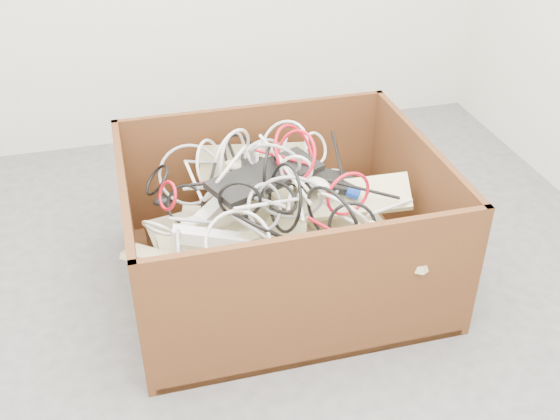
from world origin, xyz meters
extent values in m
plane|color=#49494B|center=(0.00, 0.00, 0.00)|extent=(3.00, 3.00, 0.00)
cube|color=#432210|center=(0.10, 0.22, 0.01)|extent=(1.09, 0.91, 0.03)
cube|color=#432210|center=(0.10, 0.66, 0.26)|extent=(1.09, 0.02, 0.52)
cube|color=#432210|center=(0.10, -0.22, 0.26)|extent=(1.09, 0.03, 0.52)
cube|color=#432210|center=(0.63, 0.22, 0.26)|extent=(0.02, 0.86, 0.52)
cube|color=#432210|center=(-0.43, 0.22, 0.26)|extent=(0.03, 0.86, 0.52)
cube|color=#B9B189|center=(0.10, 0.24, 0.08)|extent=(0.96, 0.83, 0.18)
cube|color=#B9B189|center=(0.01, 0.17, 0.17)|extent=(0.69, 0.62, 0.19)
cube|color=beige|center=(-0.13, 0.29, 0.18)|extent=(0.44, 0.19, 0.06)
cube|color=beige|center=(0.25, 0.35, 0.18)|extent=(0.36, 0.43, 0.18)
cube|color=beige|center=(0.05, 0.06, 0.21)|extent=(0.29, 0.45, 0.12)
cube|color=beige|center=(-0.26, 0.06, 0.25)|extent=(0.44, 0.32, 0.16)
cube|color=beige|center=(0.35, -0.05, 0.27)|extent=(0.39, 0.41, 0.16)
cube|color=beige|center=(0.07, 0.55, 0.33)|extent=(0.44, 0.11, 0.17)
cube|color=beige|center=(-0.01, 0.24, 0.26)|extent=(0.32, 0.42, 0.21)
cube|color=beige|center=(0.37, 0.23, 0.32)|extent=(0.44, 0.26, 0.15)
cube|color=black|center=(0.19, 0.32, 0.38)|extent=(0.44, 0.22, 0.13)
cube|color=black|center=(0.05, 0.24, 0.45)|extent=(0.45, 0.33, 0.06)
ellipsoid|color=beige|center=(-0.22, 0.21, 0.32)|extent=(0.11, 0.09, 0.03)
ellipsoid|color=beige|center=(0.36, 0.37, 0.33)|extent=(0.10, 0.11, 0.03)
ellipsoid|color=beige|center=(-0.06, -0.02, 0.32)|extent=(0.10, 0.07, 0.03)
ellipsoid|color=beige|center=(0.20, 0.12, 0.46)|extent=(0.09, 0.11, 0.03)
ellipsoid|color=beige|center=(-0.02, 0.41, 0.41)|extent=(0.11, 0.10, 0.03)
ellipsoid|color=black|center=(0.39, -0.03, 0.29)|extent=(0.10, 0.06, 0.03)
ellipsoid|color=black|center=(-0.29, 0.45, 0.28)|extent=(0.11, 0.09, 0.03)
cube|color=silver|center=(-0.10, 0.29, 0.35)|extent=(0.24, 0.20, 0.11)
cube|color=silver|center=(-0.16, 0.08, 0.33)|extent=(0.30, 0.12, 0.10)
cube|color=#0B31AC|center=(0.36, 0.20, 0.35)|extent=(0.06, 0.06, 0.03)
torus|color=silver|center=(-0.03, 0.45, 0.43)|extent=(0.23, 0.20, 0.30)
torus|color=red|center=(0.16, 0.25, 0.51)|extent=(0.16, 0.22, 0.19)
torus|color=black|center=(-0.23, 0.31, 0.34)|extent=(0.18, 0.13, 0.16)
torus|color=silver|center=(0.31, 0.50, 0.39)|extent=(0.16, 0.11, 0.17)
torus|color=silver|center=(-0.11, 0.51, 0.37)|extent=(0.17, 0.24, 0.27)
torus|color=silver|center=(0.19, 0.51, 0.41)|extent=(0.19, 0.24, 0.24)
torus|color=silver|center=(0.09, 0.44, 0.38)|extent=(0.11, 0.23, 0.25)
torus|color=#98989D|center=(0.10, 0.10, 0.44)|extent=(0.30, 0.12, 0.29)
torus|color=#98989D|center=(-0.29, -0.01, 0.33)|extent=(0.05, 0.30, 0.30)
torus|color=silver|center=(-0.02, 0.48, 0.38)|extent=(0.19, 0.27, 0.32)
torus|color=black|center=(0.02, 0.50, 0.38)|extent=(0.21, 0.24, 0.19)
torus|color=silver|center=(0.33, -0.08, 0.33)|extent=(0.05, 0.17, 0.18)
torus|color=#98989D|center=(0.08, 0.40, 0.41)|extent=(0.18, 0.12, 0.18)
torus|color=red|center=(-0.29, 0.31, 0.38)|extent=(0.08, 0.15, 0.14)
torus|color=red|center=(0.18, 0.33, 0.47)|extent=(0.25, 0.24, 0.22)
torus|color=silver|center=(-0.08, 0.31, 0.44)|extent=(0.26, 0.25, 0.26)
torus|color=silver|center=(0.26, 0.03, 0.40)|extent=(0.20, 0.28, 0.23)
torus|color=#98989D|center=(0.04, 0.35, 0.45)|extent=(0.10, 0.14, 0.12)
torus|color=black|center=(0.07, 0.25, 0.47)|extent=(0.11, 0.20, 0.22)
torus|color=silver|center=(0.15, 0.20, 0.48)|extent=(0.16, 0.07, 0.16)
torus|color=black|center=(0.08, 0.10, 0.44)|extent=(0.08, 0.33, 0.32)
torus|color=#98989D|center=(0.08, 0.47, 0.39)|extent=(0.24, 0.09, 0.23)
torus|color=silver|center=(-0.34, 0.22, 0.31)|extent=(0.15, 0.13, 0.12)
torus|color=black|center=(-0.02, 0.04, 0.38)|extent=(0.20, 0.24, 0.22)
torus|color=black|center=(-0.07, 0.10, 0.46)|extent=(0.20, 0.07, 0.20)
torus|color=silver|center=(-0.11, -0.05, 0.40)|extent=(0.26, 0.18, 0.20)
torus|color=#98989D|center=(0.01, 0.08, 0.43)|extent=(0.17, 0.16, 0.21)
torus|color=#98989D|center=(0.09, 0.26, 0.49)|extent=(0.19, 0.17, 0.22)
torus|color=black|center=(0.06, 0.10, 0.45)|extent=(0.17, 0.18, 0.10)
torus|color=red|center=(0.30, 0.09, 0.42)|extent=(0.23, 0.05, 0.24)
torus|color=black|center=(0.28, -0.02, 0.37)|extent=(0.21, 0.13, 0.19)
torus|color=red|center=(-0.24, -0.08, 0.31)|extent=(0.22, 0.20, 0.26)
torus|color=black|center=(-0.31, 0.45, 0.37)|extent=(0.11, 0.15, 0.12)
torus|color=black|center=(0.20, -0.04, 0.43)|extent=(0.14, 0.25, 0.26)
torus|color=#98989D|center=(-0.19, 0.48, 0.35)|extent=(0.34, 0.24, 0.25)
cylinder|color=black|center=(-0.02, 0.50, 0.41)|extent=(0.02, 0.14, 0.04)
cylinder|color=#98989D|center=(-0.13, 0.55, 0.36)|extent=(0.13, 0.07, 0.02)
cylinder|color=black|center=(0.38, 0.42, 0.39)|extent=(0.05, 0.23, 0.09)
cylinder|color=black|center=(-0.12, 0.35, 0.44)|extent=(0.09, 0.21, 0.06)
cylinder|color=#98989D|center=(0.14, 0.36, 0.44)|extent=(0.10, 0.20, 0.08)
cylinder|color=#98989D|center=(-0.05, 0.02, 0.40)|extent=(0.12, 0.15, 0.05)
cylinder|color=silver|center=(0.10, 0.12, 0.42)|extent=(0.06, 0.13, 0.03)
cylinder|color=#98989D|center=(0.00, 0.08, 0.46)|extent=(0.09, 0.24, 0.10)
cylinder|color=red|center=(0.23, -0.02, 0.35)|extent=(0.18, 0.14, 0.09)
cylinder|color=silver|center=(0.13, 0.07, 0.41)|extent=(0.04, 0.14, 0.04)
cylinder|color=silver|center=(0.01, 0.05, 0.46)|extent=(0.25, 0.12, 0.08)
cylinder|color=silver|center=(0.46, 0.10, 0.34)|extent=(0.19, 0.07, 0.02)
cylinder|color=black|center=(-0.09, 0.32, 0.39)|extent=(0.24, 0.04, 0.02)
cylinder|color=silver|center=(-0.19, 0.37, 0.39)|extent=(0.04, 0.20, 0.06)
cylinder|color=silver|center=(0.12, 0.17, 0.47)|extent=(0.06, 0.27, 0.06)
cylinder|color=#98989D|center=(-0.23, 0.16, 0.37)|extent=(0.15, 0.02, 0.05)
cylinder|color=silver|center=(0.12, 0.27, 0.48)|extent=(0.12, 0.27, 0.11)
cylinder|color=red|center=(-0.11, 0.27, 0.41)|extent=(0.12, 0.09, 0.04)
cylinder|color=silver|center=(-0.28, -0.03, 0.31)|extent=(0.16, 0.09, 0.05)
cylinder|color=black|center=(0.38, 0.18, 0.38)|extent=(0.25, 0.12, 0.07)
cylinder|color=red|center=(0.13, 0.33, 0.47)|extent=(0.19, 0.12, 0.04)
cylinder|color=silver|center=(0.27, -0.10, 0.37)|extent=(0.12, 0.10, 0.05)
cylinder|color=silver|center=(-0.12, 0.31, 0.39)|extent=(0.21, 0.18, 0.10)
camera|label=1|loc=(-0.41, -1.68, 1.62)|focal=42.65mm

